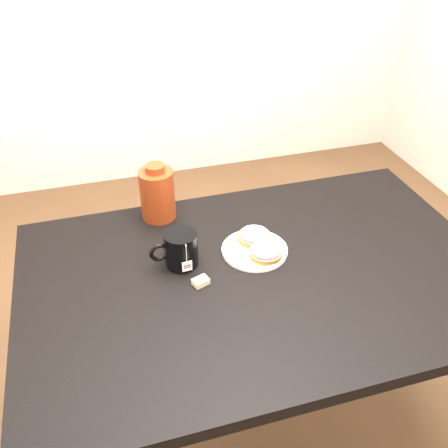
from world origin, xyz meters
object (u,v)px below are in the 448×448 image
object	(u,v)px
plate	(255,249)
table	(259,292)
mug	(180,249)
bagel_front	(265,253)
teabag_pouch	(201,282)
bagel_back	(254,237)
bagel_package	(157,194)

from	to	relation	value
plate	table	bearing A→B (deg)	-98.64
table	mug	bearing A→B (deg)	154.93
bagel_front	mug	bearing A→B (deg)	168.84
teabag_pouch	mug	bearing A→B (deg)	108.20
table	plate	xyz separation A→B (m)	(0.01, 0.10, 0.09)
bagel_back	bagel_package	distance (m)	0.36
bagel_back	mug	size ratio (longest dim) A/B	0.91
teabag_pouch	bagel_front	bearing A→B (deg)	14.23
mug	table	bearing A→B (deg)	-29.63
mug	bagel_back	bearing A→B (deg)	3.94
plate	mug	xyz separation A→B (m)	(-0.23, 0.01, 0.05)
table	teabag_pouch	distance (m)	0.20
plate	bagel_front	bearing A→B (deg)	-66.09
plate	teabag_pouch	world-z (taller)	teabag_pouch
bagel_back	plate	bearing A→B (deg)	-107.97
table	mug	distance (m)	0.28
table	bagel_back	xyz separation A→B (m)	(0.03, 0.14, 0.11)
bagel_back	teabag_pouch	bearing A→B (deg)	-146.28
table	plate	distance (m)	0.13
mug	bagel_package	bearing A→B (deg)	89.11
bagel_back	bagel_package	xyz separation A→B (m)	(-0.26, 0.23, 0.07)
table	bagel_package	size ratio (longest dim) A/B	7.10
bagel_package	bagel_back	bearing A→B (deg)	-41.66
mug	bagel_package	xyz separation A→B (m)	(-0.02, 0.27, 0.03)
plate	bagel_back	size ratio (longest dim) A/B	1.50
plate	bagel_back	xyz separation A→B (m)	(0.01, 0.04, 0.02)
plate	bagel_package	bearing A→B (deg)	131.93
bagel_package	plate	bearing A→B (deg)	-48.07
table	mug	xyz separation A→B (m)	(-0.22, 0.10, 0.14)
bagel_back	bagel_package	size ratio (longest dim) A/B	0.69
bagel_package	teabag_pouch	bearing A→B (deg)	-82.15
bagel_front	teabag_pouch	size ratio (longest dim) A/B	3.08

